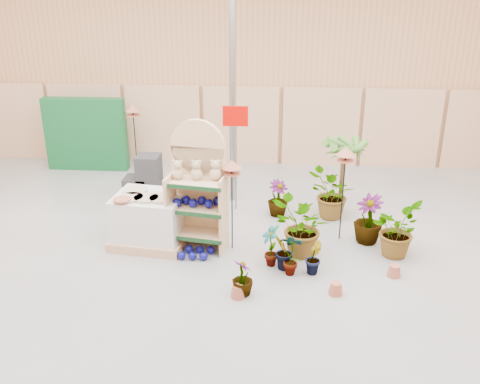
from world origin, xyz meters
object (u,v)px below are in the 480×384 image
object	(u,v)px
bird_table_front	(232,167)
potted_plant_2	(301,228)
display_shelf	(198,191)
pallet_stack	(150,219)

from	to	relation	value
bird_table_front	potted_plant_2	xyz separation A→B (m)	(1.21, -0.18, -1.02)
display_shelf	bird_table_front	bearing A→B (deg)	1.49
display_shelf	potted_plant_2	xyz separation A→B (m)	(1.81, -0.26, -0.53)
pallet_stack	potted_plant_2	size ratio (longest dim) A/B	1.37
potted_plant_2	pallet_stack	bearing A→B (deg)	173.88
bird_table_front	pallet_stack	bearing A→B (deg)	175.82
display_shelf	pallet_stack	size ratio (longest dim) A/B	1.61
bird_table_front	display_shelf	bearing A→B (deg)	172.28
bird_table_front	potted_plant_2	world-z (taller)	bird_table_front
pallet_stack	potted_plant_2	bearing A→B (deg)	1.35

